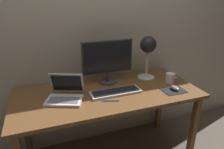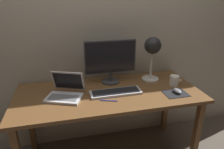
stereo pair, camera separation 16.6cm
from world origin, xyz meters
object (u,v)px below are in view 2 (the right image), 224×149
(desk_lamp, at_px, (152,49))
(pen, at_px, (109,101))
(monitor, at_px, (110,59))
(coffee_mug, at_px, (174,81))
(keyboard_main, at_px, (116,92))
(laptop, at_px, (66,90))
(mouse, at_px, (177,91))

(desk_lamp, distance_m, pen, 0.67)
(monitor, xyz_separation_m, coffee_mug, (0.56, -0.21, -0.19))
(keyboard_main, bearing_deg, monitor, 87.80)
(laptop, xyz_separation_m, mouse, (0.93, -0.17, -0.04))
(desk_lamp, bearing_deg, keyboard_main, -152.26)
(coffee_mug, height_order, pen, coffee_mug)
(mouse, xyz_separation_m, pen, (-0.61, -0.00, -0.02))
(keyboard_main, height_order, desk_lamp, desk_lamp)
(mouse, bearing_deg, pen, -180.00)
(laptop, xyz_separation_m, pen, (0.33, -0.17, -0.05))
(pen, bearing_deg, laptop, 152.09)
(coffee_mug, distance_m, pen, 0.68)
(desk_lamp, xyz_separation_m, pen, (-0.50, -0.33, -0.31))
(monitor, distance_m, coffee_mug, 0.63)
(monitor, xyz_separation_m, desk_lamp, (0.40, -0.03, 0.07))
(keyboard_main, bearing_deg, coffee_mug, 3.65)
(monitor, xyz_separation_m, keyboard_main, (-0.01, -0.25, -0.22))
(monitor, distance_m, pen, 0.44)
(keyboard_main, bearing_deg, mouse, -12.41)
(desk_lamp, xyz_separation_m, mouse, (0.11, -0.33, -0.29))
(keyboard_main, distance_m, laptop, 0.42)
(keyboard_main, relative_size, coffee_mug, 3.76)
(monitor, height_order, desk_lamp, desk_lamp)
(desk_lamp, relative_size, pen, 3.05)
(mouse, bearing_deg, monitor, 144.81)
(desk_lamp, bearing_deg, monitor, 175.80)
(keyboard_main, height_order, mouse, mouse)
(keyboard_main, relative_size, pen, 3.15)
(laptop, distance_m, coffee_mug, 0.99)
(monitor, bearing_deg, coffee_mug, -20.39)
(coffee_mug, bearing_deg, desk_lamp, 131.91)
(keyboard_main, relative_size, desk_lamp, 1.03)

